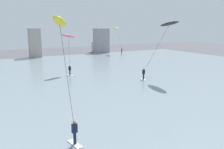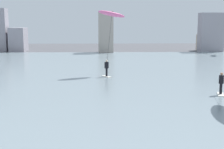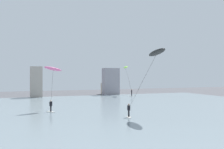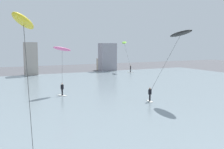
{
  "view_description": "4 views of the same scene",
  "coord_description": "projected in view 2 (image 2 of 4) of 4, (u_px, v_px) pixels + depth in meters",
  "views": [
    {
      "loc": [
        -11.32,
        -3.42,
        7.71
      ],
      "look_at": [
        -0.83,
        15.14,
        3.29
      ],
      "focal_mm": 37.95,
      "sensor_mm": 36.0,
      "label": 1
    },
    {
      "loc": [
        0.31,
        0.73,
        5.37
      ],
      "look_at": [
        0.74,
        15.38,
        2.93
      ],
      "focal_mm": 51.08,
      "sensor_mm": 36.0,
      "label": 2
    },
    {
      "loc": [
        -4.37,
        -5.55,
        5.33
      ],
      "look_at": [
        2.07,
        11.14,
        5.31
      ],
      "focal_mm": 41.72,
      "sensor_mm": 36.0,
      "label": 3
    },
    {
      "loc": [
        -8.29,
        -1.8,
        6.82
      ],
      "look_at": [
        -0.59,
        13.87,
        4.75
      ],
      "focal_mm": 42.04,
      "sensor_mm": 36.0,
      "label": 4
    }
  ],
  "objects": [
    {
      "name": "water_bay",
      "position": [
        100.0,
        79.0,
        30.07
      ],
      "size": [
        84.0,
        52.0,
        0.1
      ],
      "primitive_type": "cube",
      "color": "gray",
      "rests_on": "ground"
    },
    {
      "name": "kitesurfer_pink",
      "position": [
        111.0,
        20.0,
        31.28
      ],
      "size": [
        3.05,
        3.34,
        6.54
      ],
      "color": "silver",
      "rests_on": "water_bay"
    },
    {
      "name": "far_shore_buildings",
      "position": [
        94.0,
        35.0,
        57.24
      ],
      "size": [
        43.45,
        6.24,
        7.75
      ],
      "color": "#B7A893",
      "rests_on": "ground"
    }
  ]
}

